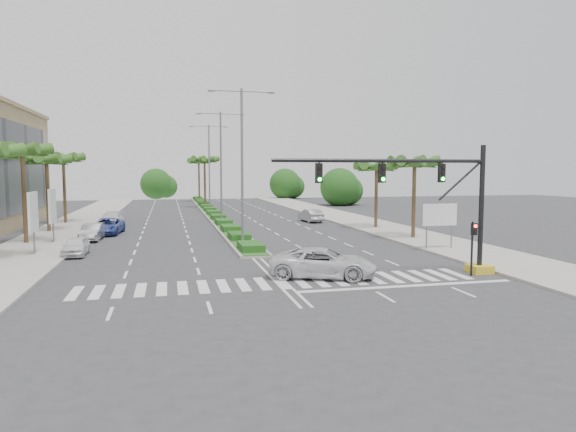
{
  "coord_description": "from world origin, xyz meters",
  "views": [
    {
      "loc": [
        -5.61,
        -25.44,
        5.79
      ],
      "look_at": [
        1.54,
        5.06,
        3.0
      ],
      "focal_mm": 32.0,
      "sensor_mm": 36.0,
      "label": 1
    }
  ],
  "objects_px": {
    "car_parked_c": "(107,226)",
    "car_crossing": "(323,263)",
    "car_parked_d": "(111,220)",
    "car_parked_b": "(92,232)",
    "car_parked_a": "(76,246)",
    "car_right": "(311,215)"
  },
  "relations": [
    {
      "from": "car_parked_c",
      "to": "car_crossing",
      "type": "relative_size",
      "value": 0.91
    },
    {
      "from": "car_parked_d",
      "to": "car_crossing",
      "type": "height_order",
      "value": "car_crossing"
    },
    {
      "from": "car_parked_b",
      "to": "car_crossing",
      "type": "relative_size",
      "value": 0.74
    },
    {
      "from": "car_parked_c",
      "to": "car_crossing",
      "type": "xyz_separation_m",
      "value": [
        13.57,
        -22.52,
        0.07
      ]
    },
    {
      "from": "car_parked_c",
      "to": "car_crossing",
      "type": "bearing_deg",
      "value": -52.76
    },
    {
      "from": "car_parked_b",
      "to": "car_parked_a",
      "type": "bearing_deg",
      "value": -86.48
    },
    {
      "from": "car_right",
      "to": "car_parked_c",
      "type": "bearing_deg",
      "value": 11.95
    },
    {
      "from": "car_parked_a",
      "to": "car_parked_b",
      "type": "xyz_separation_m",
      "value": [
        0.0,
        7.96,
        0.06
      ]
    },
    {
      "from": "car_parked_b",
      "to": "car_right",
      "type": "bearing_deg",
      "value": 29.52
    },
    {
      "from": "car_parked_a",
      "to": "car_right",
      "type": "xyz_separation_m",
      "value": [
        21.83,
        18.61,
        0.09
      ]
    },
    {
      "from": "car_parked_a",
      "to": "car_parked_d",
      "type": "xyz_separation_m",
      "value": [
        0.54,
        17.43,
        0.12
      ]
    },
    {
      "from": "car_parked_a",
      "to": "car_right",
      "type": "bearing_deg",
      "value": 40.67
    },
    {
      "from": "car_parked_c",
      "to": "car_right",
      "type": "height_order",
      "value": "car_right"
    },
    {
      "from": "car_parked_a",
      "to": "car_right",
      "type": "relative_size",
      "value": 0.84
    },
    {
      "from": "car_parked_d",
      "to": "car_parked_a",
      "type": "bearing_deg",
      "value": -88.68
    },
    {
      "from": "car_parked_d",
      "to": "car_parked_c",
      "type": "bearing_deg",
      "value": -84.88
    },
    {
      "from": "car_parked_c",
      "to": "car_right",
      "type": "xyz_separation_m",
      "value": [
        21.09,
        6.74,
        0.01
      ]
    },
    {
      "from": "car_parked_a",
      "to": "car_parked_b",
      "type": "distance_m",
      "value": 7.96
    },
    {
      "from": "car_right",
      "to": "car_parked_a",
      "type": "bearing_deg",
      "value": 34.68
    },
    {
      "from": "car_parked_b",
      "to": "car_crossing",
      "type": "distance_m",
      "value": 23.47
    },
    {
      "from": "car_right",
      "to": "car_parked_d",
      "type": "bearing_deg",
      "value": -2.6
    },
    {
      "from": "car_parked_a",
      "to": "car_parked_b",
      "type": "relative_size",
      "value": 0.88
    }
  ]
}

